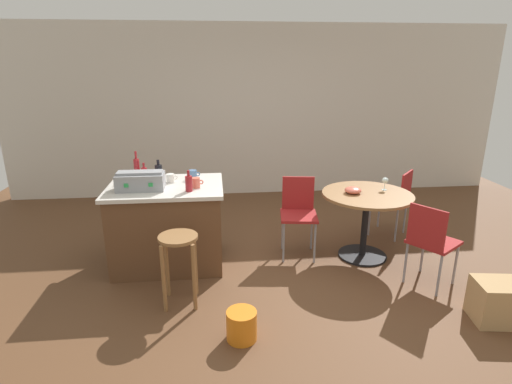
{
  "coord_description": "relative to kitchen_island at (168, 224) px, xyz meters",
  "views": [
    {
      "loc": [
        -0.71,
        -3.58,
        2.1
      ],
      "look_at": [
        -0.28,
        0.58,
        0.77
      ],
      "focal_mm": 28.48,
      "sensor_mm": 36.0,
      "label": 1
    }
  ],
  "objects": [
    {
      "name": "folding_chair_left",
      "position": [
        1.44,
        0.08,
        0.08
      ],
      "size": [
        0.45,
        0.45,
        0.88
      ],
      "color": "maroon",
      "rests_on": "ground_plane"
    },
    {
      "name": "bottle_3",
      "position": [
        0.26,
        -0.24,
        0.52
      ],
      "size": [
        0.07,
        0.07,
        0.21
      ],
      "color": "maroon",
      "rests_on": "kitchen_island"
    },
    {
      "name": "back_wall",
      "position": [
        1.24,
        2.47,
        0.9
      ],
      "size": [
        8.0,
        0.1,
        2.7
      ],
      "primitive_type": "cube",
      "color": "beige",
      "rests_on": "ground_plane"
    },
    {
      "name": "folding_chair_far",
      "position": [
        2.74,
        0.45,
        0.05
      ],
      "size": [
        0.56,
        0.56,
        0.85
      ],
      "color": "maroon",
      "rests_on": "ground_plane"
    },
    {
      "name": "bottle_0",
      "position": [
        -0.24,
        0.22,
        0.51
      ],
      "size": [
        0.06,
        0.06,
        0.19
      ],
      "color": "maroon",
      "rests_on": "kitchen_island"
    },
    {
      "name": "dining_table",
      "position": [
        2.16,
        -0.08,
        0.13
      ],
      "size": [
        0.98,
        0.98,
        0.75
      ],
      "color": "black",
      "rests_on": "ground_plane"
    },
    {
      "name": "ground_plane",
      "position": [
        1.24,
        -0.54,
        -0.45
      ],
      "size": [
        8.8,
        8.8,
        0.0
      ],
      "primitive_type": "plane",
      "color": "brown"
    },
    {
      "name": "serving_bowl",
      "position": [
        2.0,
        -0.06,
        0.34
      ],
      "size": [
        0.18,
        0.18,
        0.07
      ],
      "primitive_type": "ellipsoid",
      "color": "#DB6651",
      "rests_on": "dining_table"
    },
    {
      "name": "cup_3",
      "position": [
        -0.44,
        0.12,
        0.48
      ],
      "size": [
        0.12,
        0.08,
        0.08
      ],
      "color": "tan",
      "rests_on": "kitchen_island"
    },
    {
      "name": "cup_2",
      "position": [
        0.33,
        -0.12,
        0.49
      ],
      "size": [
        0.12,
        0.08,
        0.11
      ],
      "color": "#DB6651",
      "rests_on": "kitchen_island"
    },
    {
      "name": "bottle_1",
      "position": [
        -0.33,
        0.28,
        0.56
      ],
      "size": [
        0.06,
        0.06,
        0.31
      ],
      "color": "maroon",
      "rests_on": "kitchen_island"
    },
    {
      "name": "wooden_stool",
      "position": [
        0.18,
        -0.81,
        0.04
      ],
      "size": [
        0.35,
        0.35,
        0.66
      ],
      "color": "olive",
      "rests_on": "ground_plane"
    },
    {
      "name": "bottle_2",
      "position": [
        -0.1,
        0.28,
        0.52
      ],
      "size": [
        0.08,
        0.08,
        0.21
      ],
      "color": "black",
      "rests_on": "kitchen_island"
    },
    {
      "name": "toolbox",
      "position": [
        -0.23,
        -0.13,
        0.53
      ],
      "size": [
        0.47,
        0.26,
        0.19
      ],
      "color": "gray",
      "rests_on": "kitchen_island"
    },
    {
      "name": "cardboard_box",
      "position": [
        2.9,
        -1.37,
        -0.27
      ],
      "size": [
        0.5,
        0.39,
        0.36
      ],
      "primitive_type": "cube",
      "rotation": [
        0.0,
        0.0,
        -0.14
      ],
      "color": "tan",
      "rests_on": "ground_plane"
    },
    {
      "name": "plastic_bucket",
      "position": [
        0.69,
        -1.39,
        -0.32
      ],
      "size": [
        0.24,
        0.24,
        0.25
      ],
      "primitive_type": "cylinder",
      "color": "orange",
      "rests_on": "ground_plane"
    },
    {
      "name": "cup_1",
      "position": [
        0.28,
        0.2,
        0.49
      ],
      "size": [
        0.12,
        0.09,
        0.1
      ],
      "color": "#4C7099",
      "rests_on": "kitchen_island"
    },
    {
      "name": "kitchen_island",
      "position": [
        0.0,
        0.0,
        0.0
      ],
      "size": [
        1.19,
        0.88,
        0.89
      ],
      "color": "brown",
      "rests_on": "ground_plane"
    },
    {
      "name": "folding_chair_near",
      "position": [
        2.55,
        -0.76,
        0.05
      ],
      "size": [
        0.56,
        0.56,
        0.85
      ],
      "color": "maroon",
      "rests_on": "ground_plane"
    },
    {
      "name": "wine_glass",
      "position": [
        2.39,
        0.02,
        0.41
      ],
      "size": [
        0.07,
        0.07,
        0.14
      ],
      "color": "silver",
      "rests_on": "dining_table"
    },
    {
      "name": "cup_0",
      "position": [
        0.05,
        0.11,
        0.49
      ],
      "size": [
        0.12,
        0.08,
        0.09
      ],
      "color": "white",
      "rests_on": "kitchen_island"
    }
  ]
}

